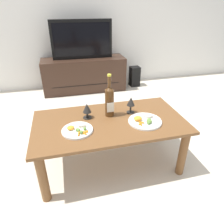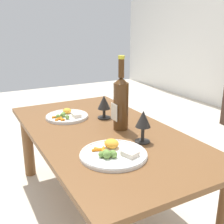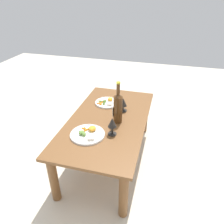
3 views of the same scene
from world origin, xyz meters
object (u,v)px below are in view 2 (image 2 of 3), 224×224
Objects in this scene: goblet_left at (104,104)px; dinner_plate_right at (113,153)px; dining_table at (103,145)px; wine_bottle at (121,101)px; dinner_plate_left at (67,116)px; goblet_right at (143,121)px.

goblet_left is 0.50m from dinner_plate_right.
goblet_left reaches higher than dining_table.
goblet_left is (-0.20, 0.00, -0.06)m from wine_bottle.
wine_bottle reaches higher than dinner_plate_left.
goblet_left is at bearing -180.00° from goblet_right.
dinner_plate_right is (0.45, -0.19, -0.07)m from goblet_left.
wine_bottle is 1.54× the size of dinner_plate_left.
dinner_plate_right reaches higher than dining_table.
dinner_plate_right is at bearing -22.47° from goblet_left.
wine_bottle is 0.20m from goblet_right.
goblet_right is (0.20, 0.00, -0.04)m from wine_bottle.
goblet_left is at bearing 157.53° from dinner_plate_right.
goblet_left is 0.56× the size of dinner_plate_left.
dining_table is at bearing -28.73° from goblet_left.
goblet_right is (0.22, 0.10, 0.18)m from dining_table.
goblet_left reaches higher than dinner_plate_right.
dinner_plate_left reaches higher than dining_table.
goblet_right is 0.62× the size of dinner_plate_left.
dinner_plate_left is (-0.30, -0.19, -0.14)m from wine_bottle.
dining_table is 9.35× the size of goblet_left.
goblet_left is (-0.18, 0.10, 0.17)m from dining_table.
goblet_right is (0.39, 0.00, 0.02)m from goblet_left.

